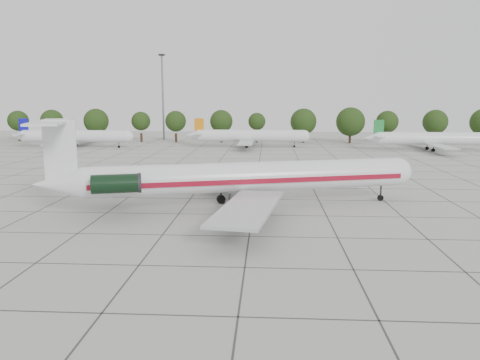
{
  "coord_description": "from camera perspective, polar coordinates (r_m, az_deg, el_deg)",
  "views": [
    {
      "loc": [
        1.59,
        -49.06,
        12.38
      ],
      "look_at": [
        -1.41,
        1.85,
        3.5
      ],
      "focal_mm": 35.0,
      "sensor_mm": 36.0,
      "label": 1
    }
  ],
  "objects": [
    {
      "name": "bg_airliner_b",
      "position": [
        127.12,
        -19.5,
        5.04
      ],
      "size": [
        28.24,
        27.2,
        7.4
      ],
      "color": "silver",
      "rests_on": "ground"
    },
    {
      "name": "floodlight_mast",
      "position": [
        144.57,
        -9.4,
        10.5
      ],
      "size": [
        1.6,
        1.6,
        25.45
      ],
      "color": "slate",
      "rests_on": "ground"
    },
    {
      "name": "bg_airliner_c",
      "position": [
        121.16,
        1.24,
        5.39
      ],
      "size": [
        28.24,
        27.2,
        7.4
      ],
      "color": "silver",
      "rests_on": "ground"
    },
    {
      "name": "ground",
      "position": [
        50.62,
        1.48,
        -4.28
      ],
      "size": [
        260.0,
        260.0,
        0.0
      ],
      "primitive_type": "plane",
      "color": "#A6A69F",
      "rests_on": "ground"
    },
    {
      "name": "main_airliner",
      "position": [
        52.95,
        -1.16,
        0.35
      ],
      "size": [
        42.96,
        33.04,
        10.24
      ],
      "rotation": [
        0.0,
        0.0,
        0.28
      ],
      "color": "silver",
      "rests_on": "ground"
    },
    {
      "name": "tree_line",
      "position": [
        134.87,
        -2.29,
        7.15
      ],
      "size": [
        249.86,
        8.44,
        10.22
      ],
      "color": "#332114",
      "rests_on": "ground"
    },
    {
      "name": "apron_joints",
      "position": [
        65.26,
        1.92,
        -1.06
      ],
      "size": [
        170.0,
        170.0,
        0.02
      ],
      "primitive_type": "cube",
      "color": "#383838",
      "rests_on": "ground"
    },
    {
      "name": "bg_airliner_d",
      "position": [
        121.76,
        22.59,
        4.66
      ],
      "size": [
        28.24,
        27.2,
        7.4
      ],
      "color": "silver",
      "rests_on": "ground"
    }
  ]
}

